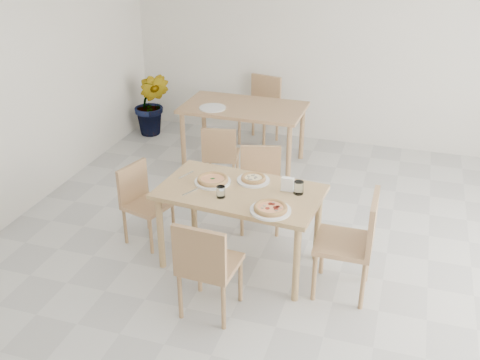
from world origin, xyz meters
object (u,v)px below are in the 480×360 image
(plate_margherita, at_px, (213,182))
(pizza_mushroom, at_px, (253,178))
(plate_pepperoni, at_px, (270,210))
(tumbler_a, at_px, (299,188))
(pizza_margherita, at_px, (213,179))
(chair_west, at_px, (142,198))
(chair_back_n, at_px, (262,105))
(chair_north, at_px, (260,182))
(tumbler_b, at_px, (221,192))
(chair_back_s, at_px, (220,153))
(second_table, at_px, (244,113))
(plate_empty, at_px, (213,108))
(chair_east, at_px, (355,238))
(potted_plant, at_px, (152,104))
(plate_mushroom, at_px, (253,180))
(main_table, at_px, (240,199))
(pizza_pepperoni, at_px, (271,208))
(napkin_holder, at_px, (288,185))
(chair_south, at_px, (206,263))

(plate_margherita, xyz_separation_m, pizza_mushroom, (0.34, 0.13, 0.02))
(plate_pepperoni, xyz_separation_m, tumbler_a, (0.15, 0.37, 0.05))
(plate_margherita, xyz_separation_m, pizza_margherita, (0.00, -0.00, 0.02))
(chair_west, xyz_separation_m, chair_back_n, (0.42, 2.78, 0.07))
(chair_north, relative_size, plate_margherita, 2.53)
(tumbler_b, relative_size, chair_back_s, 0.13)
(second_table, relative_size, chair_back_s, 1.91)
(second_table, xyz_separation_m, plate_empty, (-0.33, -0.20, 0.09))
(pizza_margherita, distance_m, tumbler_b, 0.28)
(chair_east, xyz_separation_m, second_table, (-1.64, 2.25, 0.13))
(pizza_margherita, distance_m, potted_plant, 3.19)
(chair_back_s, relative_size, potted_plant, 0.85)
(plate_mushroom, xyz_separation_m, tumbler_b, (-0.18, -0.37, 0.04))
(plate_empty, height_order, potted_plant, potted_plant)
(main_table, distance_m, pizza_pepperoni, 0.46)
(tumbler_b, xyz_separation_m, napkin_holder, (0.51, 0.26, 0.01))
(tumbler_b, distance_m, chair_back_n, 3.12)
(plate_mushroom, relative_size, chair_back_n, 0.33)
(chair_west, xyz_separation_m, chair_back_s, (0.36, 1.23, 0.00))
(chair_east, distance_m, pizza_pepperoni, 0.74)
(tumbler_a, relative_size, napkin_holder, 0.84)
(chair_south, relative_size, plate_margherita, 2.68)
(chair_west, distance_m, pizza_mushroom, 1.14)
(pizza_pepperoni, distance_m, chair_back_n, 3.32)
(chair_back_s, height_order, chair_back_n, chair_back_n)
(tumbler_a, bearing_deg, chair_back_n, 111.36)
(chair_east, bearing_deg, second_table, -144.20)
(tumbler_a, distance_m, napkin_holder, 0.10)
(plate_margherita, height_order, chair_back_n, chair_back_n)
(chair_south, relative_size, plate_empty, 2.71)
(pizza_margherita, height_order, second_table, pizza_margherita)
(chair_east, xyz_separation_m, chair_back_n, (-1.63, 3.03, -0.02))
(chair_west, distance_m, plate_pepperoni, 1.45)
(chair_south, height_order, potted_plant, potted_plant)
(tumbler_a, bearing_deg, pizza_margherita, -178.19)
(chair_west, bearing_deg, chair_north, -42.60)
(chair_west, relative_size, pizza_mushroom, 3.05)
(tumbler_a, bearing_deg, plate_empty, 128.28)
(plate_pepperoni, bearing_deg, chair_west, 163.82)
(second_table, bearing_deg, plate_pepperoni, -67.35)
(chair_back_n, bearing_deg, pizza_pepperoni, -60.19)
(pizza_pepperoni, height_order, tumbler_a, tumbler_a)
(chair_east, relative_size, tumbler_a, 8.34)
(plate_pepperoni, bearing_deg, tumbler_a, 67.92)
(chair_south, relative_size, chair_west, 1.12)
(chair_back_s, distance_m, potted_plant, 1.96)
(main_table, bearing_deg, chair_back_s, 120.80)
(chair_south, bearing_deg, chair_east, -145.20)
(plate_mushroom, distance_m, pizza_mushroom, 0.02)
(chair_north, relative_size, tumbler_a, 7.35)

